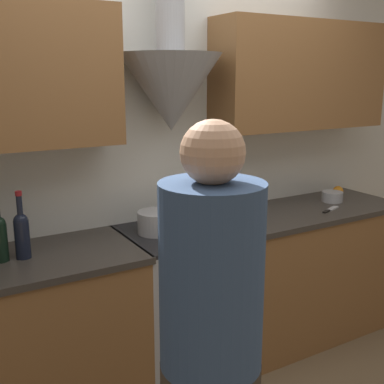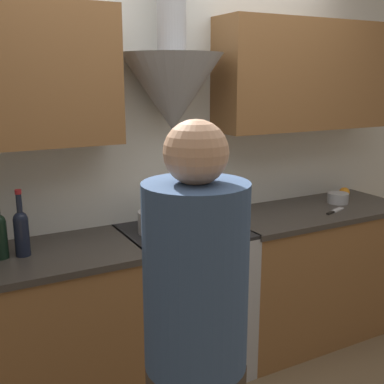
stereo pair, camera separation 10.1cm
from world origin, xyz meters
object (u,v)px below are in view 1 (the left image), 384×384
at_px(stove_range, 184,301).
at_px(person_foreground_left, 211,356).
at_px(stock_pot, 157,222).
at_px(orange_fruit, 338,191).
at_px(mixing_bowl, 206,220).
at_px(wine_bottle_5, 22,233).
at_px(saucepan, 332,197).

xyz_separation_m(stove_range, person_foreground_left, (-0.57, -1.20, 0.47)).
height_order(stock_pot, orange_fruit, stock_pot).
xyz_separation_m(stove_range, mixing_bowl, (0.16, -0.00, 0.49)).
height_order(wine_bottle_5, orange_fruit, wine_bottle_5).
distance_m(stock_pot, person_foreground_left, 1.30).
relative_size(mixing_bowl, person_foreground_left, 0.13).
bearing_deg(orange_fruit, stove_range, -175.03).
bearing_deg(mixing_bowl, orange_fruit, 5.80).
xyz_separation_m(stove_range, orange_fruit, (1.40, 0.12, 0.50)).
xyz_separation_m(saucepan, person_foreground_left, (-1.82, -1.23, -0.02)).
relative_size(wine_bottle_5, saucepan, 2.30).
bearing_deg(stock_pot, stove_range, -12.83).
xyz_separation_m(stock_pot, person_foreground_left, (-0.42, -1.23, -0.05)).
xyz_separation_m(stove_range, saucepan, (1.25, 0.03, 0.49)).
bearing_deg(saucepan, person_foreground_left, -146.00).
height_order(wine_bottle_5, person_foreground_left, person_foreground_left).
distance_m(wine_bottle_5, mixing_bowl, 1.06).
height_order(orange_fruit, person_foreground_left, person_foreground_left).
xyz_separation_m(stove_range, wine_bottle_5, (-0.90, 0.01, 0.59)).
bearing_deg(stock_pot, wine_bottle_5, -178.37).
xyz_separation_m(wine_bottle_5, stock_pot, (0.74, 0.02, -0.07)).
relative_size(stock_pot, orange_fruit, 2.84).
relative_size(stock_pot, person_foreground_left, 0.13).
height_order(stove_range, mixing_bowl, mixing_bowl).
relative_size(stove_range, saucepan, 6.23).
height_order(stove_range, stock_pot, stock_pot).
bearing_deg(stove_range, orange_fruit, 4.97).
distance_m(stove_range, mixing_bowl, 0.52).
relative_size(wine_bottle_5, mixing_bowl, 1.58).
xyz_separation_m(wine_bottle_5, person_foreground_left, (0.33, -1.21, -0.12)).
xyz_separation_m(orange_fruit, person_foreground_left, (-1.97, -1.32, -0.03)).
distance_m(stock_pot, saucepan, 1.40).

